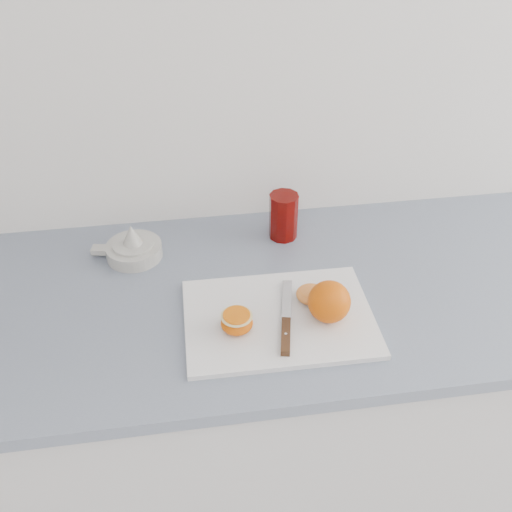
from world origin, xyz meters
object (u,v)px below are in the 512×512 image
object	(u,v)px
cutting_board	(279,318)
half_orange	(237,322)
citrus_juicer	(133,248)
red_tumbler	(283,218)
counter	(249,417)

from	to	relation	value
cutting_board	half_orange	size ratio (longest dim) A/B	5.97
citrus_juicer	half_orange	bearing A→B (deg)	-54.21
cutting_board	red_tumbler	size ratio (longest dim) A/B	3.30
cutting_board	half_orange	distance (m)	0.10
counter	half_orange	bearing A→B (deg)	-106.08
counter	half_orange	size ratio (longest dim) A/B	38.59
cutting_board	red_tumbler	world-z (taller)	red_tumbler
counter	red_tumbler	bearing A→B (deg)	58.66
cutting_board	citrus_juicer	xyz separation A→B (m)	(-0.30, 0.26, 0.02)
cutting_board	citrus_juicer	size ratio (longest dim) A/B	2.32
cutting_board	half_orange	world-z (taller)	half_orange
counter	cutting_board	xyz separation A→B (m)	(0.05, -0.10, 0.45)
counter	cutting_board	distance (m)	0.46
citrus_juicer	red_tumbler	bearing A→B (deg)	4.80
cutting_board	red_tumbler	distance (m)	0.30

